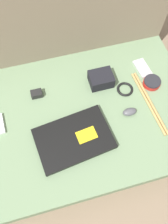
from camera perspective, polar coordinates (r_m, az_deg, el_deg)
ground_plane at (r=1.21m, az=0.00°, el=-3.36°), size 8.00×8.00×0.00m
couch_seat at (r=1.14m, az=0.00°, el=-2.00°), size 1.13×0.76×0.14m
couch_backrest at (r=1.24m, az=-6.25°, el=22.22°), size 1.13×0.20×0.57m
laptop at (r=1.01m, az=-2.69°, el=-6.95°), size 0.37×0.27×0.03m
computer_mouse at (r=1.09m, az=11.84°, el=0.05°), size 0.07×0.04×0.03m
speaker_puck at (r=1.20m, az=17.31°, el=7.40°), size 0.09×0.09×0.03m
phone_black at (r=1.25m, az=15.03°, el=11.05°), size 0.08×0.12×0.01m
camera_pouch at (r=1.14m, az=4.45°, el=8.56°), size 0.12×0.10×0.07m
charger_brick at (r=1.13m, az=-12.26°, el=4.67°), size 0.06×0.04×0.03m
cable_coil at (r=1.15m, az=10.65°, el=5.87°), size 0.08×0.08×0.01m
drumstick_pair at (r=1.14m, az=16.66°, el=2.45°), size 0.06×0.37×0.01m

